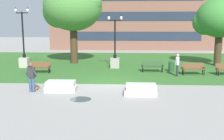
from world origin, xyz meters
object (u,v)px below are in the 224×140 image
skateboard (36,89)px  park_bench_far_left (193,68)px  concrete_block_center (61,86)px  park_bench_far_right (39,67)px  trash_bin (171,66)px  person_bystander_near_lawn (177,64)px  concrete_block_left (141,90)px  lamp_post_center (24,55)px  person_skateboarder (31,76)px  park_bench_near_left (152,66)px  lamp_post_left (115,57)px

skateboard → park_bench_far_left: (10.65, 5.52, 0.45)m
concrete_block_center → park_bench_far_right: size_ratio=0.99×
trash_bin → person_bystander_near_lawn: (0.10, -2.00, 0.48)m
skateboard → park_bench_far_left: bearing=27.4°
concrete_block_left → lamp_post_center: size_ratio=0.33×
concrete_block_left → park_bench_far_right: 10.16m
person_bystander_near_lawn → skateboard: bearing=-152.6°
lamp_post_center → trash_bin: (13.16, -1.66, -0.61)m
concrete_block_left → person_skateboarder: 6.35m
park_bench_near_left → concrete_block_left: bearing=-100.6°
park_bench_far_left → concrete_block_left: bearing=-125.0°
park_bench_far_left → trash_bin: trash_bin is taller
concrete_block_center → trash_bin: (7.61, 7.06, 0.20)m
person_bystander_near_lawn → park_bench_far_left: bearing=27.1°
park_bench_far_left → lamp_post_left: (-6.25, 3.06, 0.45)m
concrete_block_center → lamp_post_left: 9.27m
park_bench_far_right → lamp_post_left: size_ratio=0.38×
skateboard → person_bystander_near_lawn: person_bystander_near_lawn is taller
person_skateboarder → lamp_post_center: (-3.88, 8.88, 0.14)m
park_bench_far_right → lamp_post_left: bearing=26.0°
lamp_post_left → person_bystander_near_lawn: bearing=-37.4°
concrete_block_center → park_bench_far_left: park_bench_far_left is taller
concrete_block_center → trash_bin: trash_bin is taller
park_bench_near_left → trash_bin: trash_bin is taller
trash_bin → lamp_post_center: bearing=172.8°
park_bench_far_right → trash_bin: bearing=6.3°
lamp_post_left → lamp_post_center: (-8.37, -0.09, 0.12)m
person_skateboarder → park_bench_far_left: 12.27m
concrete_block_center → person_bystander_near_lawn: 9.25m
concrete_block_left → lamp_post_left: size_ratio=0.38×
lamp_post_center → person_skateboarder: bearing=-66.4°
park_bench_far_right → person_bystander_near_lawn: size_ratio=1.07×
lamp_post_center → trash_bin: size_ratio=5.65×
skateboard → lamp_post_left: size_ratio=0.22×
park_bench_near_left → park_bench_far_left: (3.06, -1.07, 0.00)m
trash_bin → concrete_block_left: bearing=-111.3°
skateboard → lamp_post_left: bearing=62.8°
person_skateboarder → person_bystander_near_lawn: (9.39, 5.22, 0.02)m
trash_bin → concrete_block_center: bearing=-137.2°
park_bench_near_left → lamp_post_left: 3.79m
skateboard → person_skateboarder: bearing=-102.7°
park_bench_far_right → lamp_post_center: size_ratio=0.34×
park_bench_near_left → park_bench_far_right: same height
concrete_block_center → person_bystander_near_lawn: (7.72, 5.06, 0.68)m
park_bench_far_right → lamp_post_left: (6.03, 2.94, 0.45)m
concrete_block_center → park_bench_far_left: 10.74m
lamp_post_left → trash_bin: lamp_post_left is taller
person_skateboarder → concrete_block_left: bearing=-3.9°
park_bench_far_left → lamp_post_center: 14.93m
park_bench_near_left → park_bench_far_right: bearing=-174.1°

